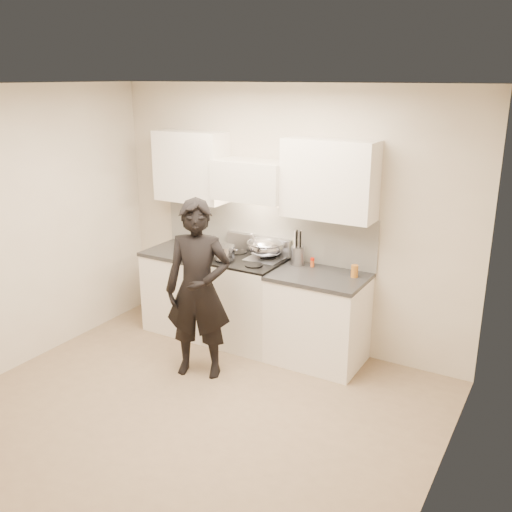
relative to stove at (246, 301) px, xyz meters
The scene contains 11 objects.
ground_plane 1.53m from the stove, 78.12° to the right, with size 4.00×4.00×0.00m, color #8A7255.
room_shell 1.56m from the stove, 77.04° to the right, with size 4.04×3.54×2.70m.
stove is the anchor object (origin of this frame).
counter_right 0.83m from the stove, ahead, with size 0.92×0.67×0.92m.
counter_left 0.78m from the stove, behind, with size 0.82×0.67×0.92m.
wok 0.63m from the stove, 43.22° to the left, with size 0.40×0.48×0.32m.
stock_pot 0.60m from the stove, 139.27° to the right, with size 0.30×0.22×0.14m.
utensil_crock 0.77m from the stove, 18.03° to the left, with size 0.13×0.13×0.36m.
spice_jar 0.85m from the stove, 15.33° to the left, with size 0.04×0.04×0.09m.
oil_glass 1.26m from the stove, ahead, with size 0.07×0.07×0.12m.
person 0.88m from the stove, 93.41° to the right, with size 0.63×0.41×1.71m, color black.
Camera 1 is at (2.60, -3.40, 2.76)m, focal length 40.00 mm.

